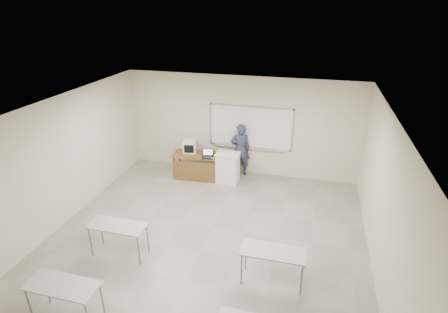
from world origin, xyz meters
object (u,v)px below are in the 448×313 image
(instructor_desk, at_px, (195,162))
(laptop, at_px, (208,155))
(crt_monitor, at_px, (190,146))
(mouse, at_px, (212,158))
(keyboard, at_px, (223,151))
(presenter, at_px, (240,150))
(whiteboard, at_px, (250,128))
(podium, at_px, (228,168))

(instructor_desk, distance_m, laptop, 0.48)
(crt_monitor, bearing_deg, instructor_desk, -55.21)
(instructor_desk, height_order, mouse, mouse)
(keyboard, bearing_deg, presenter, 43.96)
(mouse, bearing_deg, crt_monitor, 146.61)
(whiteboard, relative_size, laptop, 7.90)
(instructor_desk, bearing_deg, crt_monitor, 131.62)
(whiteboard, height_order, crt_monitor, whiteboard)
(whiteboard, xyz_separation_m, mouse, (-0.93, -0.87, -0.71))
(instructor_desk, distance_m, mouse, 0.61)
(whiteboard, height_order, instructor_desk, whiteboard)
(presenter, bearing_deg, crt_monitor, 0.10)
(laptop, bearing_deg, instructor_desk, 166.49)
(podium, distance_m, presenter, 0.74)
(crt_monitor, height_order, presenter, presenter)
(mouse, bearing_deg, presenter, 35.40)
(mouse, bearing_deg, instructor_desk, 159.52)
(laptop, bearing_deg, crt_monitor, 147.52)
(instructor_desk, height_order, crt_monitor, crt_monitor)
(podium, bearing_deg, whiteboard, 58.69)
(presenter, bearing_deg, mouse, 32.02)
(laptop, bearing_deg, keyboard, 2.31)
(podium, distance_m, mouse, 0.54)
(presenter, bearing_deg, podium, 54.12)
(instructor_desk, relative_size, mouse, 13.09)
(podium, xyz_separation_m, laptop, (-0.58, -0.03, 0.34))
(laptop, xyz_separation_m, presenter, (0.82, 0.64, 0.01))
(instructor_desk, bearing_deg, whiteboard, 22.66)
(presenter, bearing_deg, laptop, 23.18)
(instructor_desk, distance_m, crt_monitor, 0.52)
(podium, relative_size, mouse, 8.85)
(crt_monitor, xyz_separation_m, mouse, (0.80, -0.33, -0.15))
(crt_monitor, xyz_separation_m, laptop, (0.65, -0.25, -0.12))
(instructor_desk, relative_size, presenter, 0.84)
(whiteboard, distance_m, laptop, 1.50)
(whiteboard, bearing_deg, keyboard, -133.38)
(mouse, bearing_deg, whiteboard, 31.63)
(laptop, bearing_deg, presenter, 26.45)
(whiteboard, height_order, keyboard, whiteboard)
(podium, xyz_separation_m, keyboard, (-0.15, 0.08, 0.47))
(whiteboard, bearing_deg, mouse, -137.11)
(whiteboard, relative_size, keyboard, 6.20)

